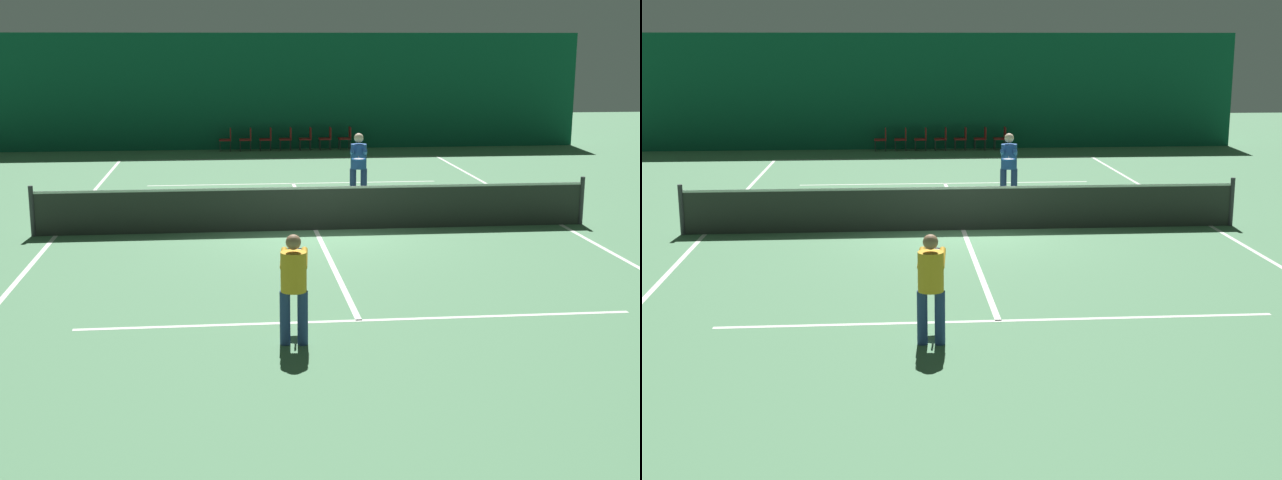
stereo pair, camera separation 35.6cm
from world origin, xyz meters
The scene contains 18 objects.
ground_plane centered at (0.00, 0.00, 0.00)m, with size 60.00×60.00×0.00m, color #4C7F56.
backdrop_curtain centered at (0.00, 14.74, 2.14)m, with size 23.00×0.12×4.27m.
court_line_baseline_far centered at (0.00, 11.90, 0.00)m, with size 11.00×0.10×0.00m.
court_line_service_far centered at (0.00, 6.40, 0.00)m, with size 8.25×0.10×0.00m.
court_line_service_near centered at (0.00, -6.40, 0.00)m, with size 8.25×0.10×0.00m.
court_line_sideline_left centered at (-5.50, 0.00, 0.00)m, with size 0.10×23.80×0.00m.
court_line_sideline_right centered at (5.50, 0.00, 0.00)m, with size 0.10×23.80×0.00m.
court_line_centre centered at (0.00, 0.00, 0.00)m, with size 0.10×12.80×0.00m.
tennis_net centered at (0.00, 0.00, 0.51)m, with size 12.00×0.10×1.07m.
player_near centered at (-1.03, -7.29, 0.89)m, with size 0.47×1.31×1.53m.
player_far centered at (1.42, 3.24, 1.02)m, with size 0.56×1.42×1.75m.
courtside_chair_0 centered at (-1.84, 14.19, 0.49)m, with size 0.44×0.44×0.84m.
courtside_chair_1 centered at (-1.10, 14.19, 0.49)m, with size 0.44×0.44×0.84m.
courtside_chair_2 centered at (-0.36, 14.19, 0.49)m, with size 0.44×0.44×0.84m.
courtside_chair_3 centered at (0.38, 14.19, 0.49)m, with size 0.44×0.44×0.84m.
courtside_chair_4 centered at (1.12, 14.19, 0.49)m, with size 0.44×0.44×0.84m.
courtside_chair_5 centered at (1.86, 14.19, 0.49)m, with size 0.44×0.44×0.84m.
courtside_chair_6 centered at (2.60, 14.19, 0.49)m, with size 0.44×0.44×0.84m.
Camera 1 is at (-1.88, -18.77, 4.04)m, focal length 50.00 mm.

